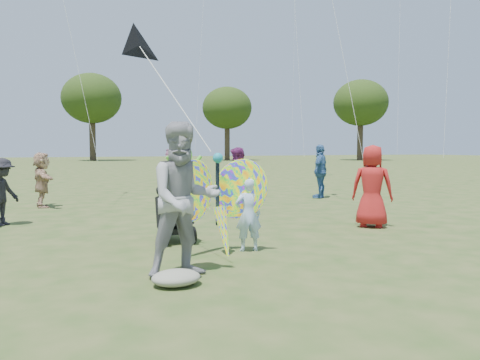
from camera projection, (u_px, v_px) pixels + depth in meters
name	position (u px, v px, depth m)	size (l,w,h in m)	color
ground	(292.00, 262.00, 6.73)	(160.00, 160.00, 0.00)	#51592B
child_girl	(248.00, 215.00, 7.44)	(0.43, 0.28, 1.17)	#AAC9F0
adult_man	(184.00, 199.00, 5.98)	(0.96, 0.75, 1.98)	#95959B
grey_bag	(176.00, 278.00, 5.60)	(0.59, 0.49, 0.19)	gray
crowd_a	(372.00, 186.00, 9.67)	(0.83, 0.54, 1.71)	#AE1D1B
crowd_b	(2.00, 192.00, 9.86)	(0.93, 0.53, 1.43)	black
crowd_c	(320.00, 171.00, 15.26)	(1.03, 0.43, 1.75)	#376299
crowd_d	(42.00, 180.00, 12.87)	(1.41, 0.45, 1.52)	tan
crowd_e	(238.00, 180.00, 11.82)	(0.81, 0.63, 1.66)	#7C296F
crowd_h	(370.00, 167.00, 20.67)	(0.93, 0.39, 1.59)	#541C26
crowd_j	(170.00, 166.00, 21.52)	(1.50, 0.48, 1.62)	#A86092
jogging_stroller	(173.00, 206.00, 8.27)	(0.54, 1.06, 1.09)	black
butterfly_kite	(220.00, 203.00, 7.23)	(1.74, 0.75, 1.77)	orange
delta_kite_rig	(139.00, 46.00, 7.61)	(1.03, 2.25, 2.13)	black
alien_kite	(184.00, 173.00, 12.71)	(1.12, 0.69, 1.74)	#5DDA33
tree_line	(117.00, 98.00, 49.15)	(91.78, 33.60, 10.79)	#3A2D21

